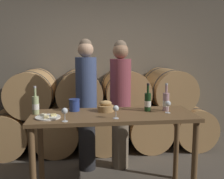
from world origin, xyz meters
TOP-DOWN VIEW (x-y plane):
  - stone_wall_back at (0.00, 2.07)m, footprint 10.00×0.12m
  - barrel_stack at (0.00, 1.47)m, footprint 3.69×0.95m
  - tasting_table at (0.00, 0.00)m, footprint 1.79×0.66m
  - person_left at (-0.28, 0.69)m, footprint 0.28×0.28m
  - person_right at (0.18, 0.69)m, footprint 0.28×0.28m
  - wine_bottle_red at (0.40, 0.08)m, footprint 0.07×0.07m
  - wine_bottle_white at (-0.84, 0.09)m, footprint 0.07×0.07m
  - wine_bottle_rose at (0.62, 0.07)m, footprint 0.07×0.07m
  - blue_crock at (-0.43, 0.19)m, footprint 0.13×0.13m
  - bread_basket at (-0.07, 0.13)m, footprint 0.19×0.19m
  - cheese_plate at (-0.69, -0.09)m, footprint 0.26×0.26m
  - wine_glass_far_left at (-0.51, -0.25)m, footprint 0.06×0.06m
  - wine_glass_left at (-0.00, -0.20)m, footprint 0.06×0.06m
  - wine_glass_center at (0.61, -0.03)m, footprint 0.06×0.06m

SIDE VIEW (x-z plane):
  - barrel_stack at x=0.00m, z-range -0.04..1.29m
  - tasting_table at x=0.00m, z-range 0.34..1.28m
  - person_right at x=0.18m, z-range 0.05..1.82m
  - person_left at x=-0.28m, z-range 0.05..1.83m
  - cheese_plate at x=-0.69m, z-range 0.93..0.97m
  - bread_basket at x=-0.07m, z-range 0.93..1.05m
  - blue_crock at x=-0.43m, z-range 0.95..1.09m
  - wine_glass_far_left at x=-0.51m, z-range 0.97..1.11m
  - wine_glass_left at x=0.00m, z-range 0.97..1.11m
  - wine_glass_center at x=0.61m, z-range 0.97..1.11m
  - wine_bottle_white at x=-0.84m, z-range 0.89..1.20m
  - wine_bottle_rose at x=0.62m, z-range 0.89..1.21m
  - wine_bottle_red at x=0.40m, z-range 0.89..1.21m
  - stone_wall_back at x=0.00m, z-range 0.00..3.20m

